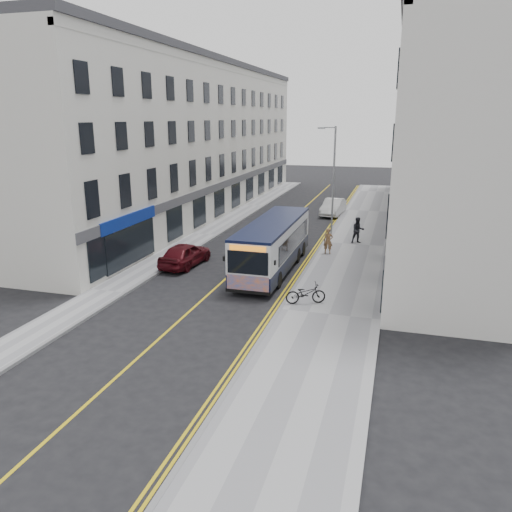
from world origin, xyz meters
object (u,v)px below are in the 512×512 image
Objects in this scene: pedestrian_near at (328,241)px; car_white at (333,207)px; car_maroon at (185,254)px; city_bus at (273,244)px; bicycle at (306,293)px; streetlamp at (332,178)px; pedestrian_far at (358,230)px.

car_white is (-1.51, 13.77, -0.20)m from pedestrian_near.
city_bus is at bearing -168.61° from car_maroon.
car_maroon is (-6.34, -18.50, -0.02)m from car_white.
car_maroon is (-8.12, 4.49, 0.10)m from bicycle.
city_bus is 5.36m from car_maroon.
car_white is at bearing -103.91° from car_maroon.
streetlamp is 4.43× the size of pedestrian_far.
pedestrian_far is at bearing -37.09° from streetlamp.
bicycle is 0.45× the size of car_maroon.
bicycle is at bearing -86.74° from streetlamp.
city_bus is at bearing -88.49° from car_white.
car_white is 19.56m from car_maroon.
bicycle is at bearing -116.45° from pedestrian_far.
streetlamp reaches higher than car_white.
bicycle is at bearing -60.56° from city_bus.
streetlamp is 4.87× the size of pedestrian_near.
car_white is at bearing 86.52° from city_bus.
streetlamp is 12.70m from car_maroon.
pedestrian_far reaches higher than car_maroon.
bicycle is 9.24m from pedestrian_near.
streetlamp is 9.56m from car_white.
pedestrian_near is (2.60, 4.15, -0.65)m from city_bus.
city_bus is 6.09× the size of pedestrian_near.
pedestrian_near reaches higher than car_maroon.
streetlamp reaches higher than car_maroon.
pedestrian_far is (1.31, 12.61, 0.41)m from bicycle.
pedestrian_near is at bearing -83.85° from streetlamp.
streetlamp is at bearing -78.71° from car_white.
city_bus is 2.24× the size of car_white.
bicycle is at bearing -80.59° from car_white.
pedestrian_near is at bearing -143.90° from car_maroon.
car_maroon is at bearing 38.18° from bicycle.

